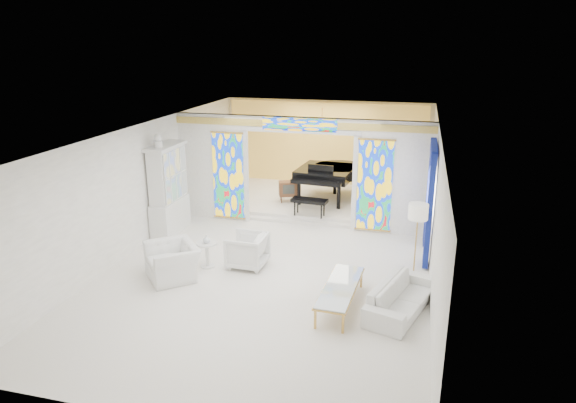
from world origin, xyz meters
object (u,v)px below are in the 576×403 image
(china_cabinet, at_px, (169,190))
(armchair_left, at_px, (173,261))
(coffee_table, at_px, (340,288))
(grand_piano, at_px, (332,173))
(armchair_right, at_px, (247,250))
(tv_console, at_px, (288,189))
(sofa, at_px, (401,297))

(china_cabinet, height_order, armchair_left, china_cabinet)
(coffee_table, relative_size, grand_piano, 0.64)
(coffee_table, bearing_deg, armchair_right, 150.64)
(coffee_table, relative_size, tv_console, 3.14)
(coffee_table, bearing_deg, china_cabinet, 150.14)
(armchair_left, bearing_deg, china_cabinet, 166.06)
(china_cabinet, height_order, coffee_table, china_cabinet)
(armchair_right, bearing_deg, armchair_left, -54.33)
(armchair_left, distance_m, coffee_table, 3.73)
(tv_console, bearing_deg, china_cabinet, -151.85)
(sofa, distance_m, tv_console, 6.70)
(sofa, bearing_deg, grand_piano, 38.81)
(grand_piano, bearing_deg, china_cabinet, -131.74)
(armchair_right, height_order, coffee_table, armchair_right)
(armchair_left, distance_m, armchair_right, 1.67)
(china_cabinet, distance_m, sofa, 6.82)
(coffee_table, bearing_deg, tv_console, 113.69)
(grand_piano, height_order, tv_console, grand_piano)
(armchair_right, xyz_separation_m, grand_piano, (1.06, 5.03, 0.63))
(armchair_right, height_order, grand_piano, grand_piano)
(armchair_right, xyz_separation_m, tv_console, (-0.18, 4.41, 0.20))
(china_cabinet, height_order, sofa, china_cabinet)
(armchair_right, distance_m, sofa, 3.68)
(china_cabinet, xyz_separation_m, coffee_table, (5.02, -2.88, -0.77))
(armchair_left, xyz_separation_m, coffee_table, (3.72, -0.38, 0.03))
(china_cabinet, relative_size, sofa, 1.36)
(armchair_left, bearing_deg, armchair_right, 82.69)
(tv_console, bearing_deg, coffee_table, -86.68)
(armchair_left, height_order, grand_piano, grand_piano)
(armchair_right, bearing_deg, sofa, 72.50)
(sofa, height_order, grand_piano, grand_piano)
(armchair_left, bearing_deg, tv_console, 125.82)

